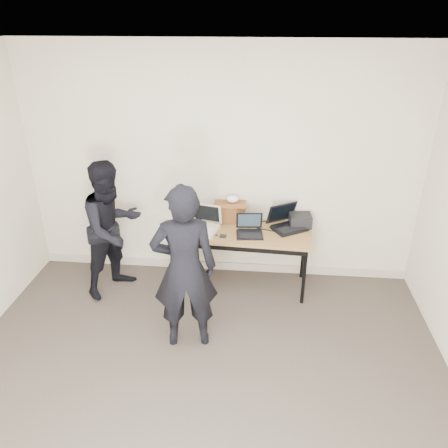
# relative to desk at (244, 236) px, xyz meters

# --- Properties ---
(room) EXTENTS (4.60, 4.60, 2.80)m
(room) POSITION_rel_desk_xyz_m (-0.30, -1.91, 0.69)
(room) COLOR #413832
(room) RESTS_ON ground
(desk) EXTENTS (1.53, 0.73, 0.72)m
(desk) POSITION_rel_desk_xyz_m (0.00, 0.00, 0.00)
(desk) COLOR olive
(desk) RESTS_ON ground
(laptop_beige) EXTENTS (0.41, 0.40, 0.28)m
(laptop_beige) POSITION_rel_desk_xyz_m (-0.46, -0.02, 0.11)
(laptop_beige) COLOR beige
(laptop_beige) RESTS_ON desk
(laptop_center) EXTENTS (0.31, 0.30, 0.22)m
(laptop_center) POSITION_rel_desk_xyz_m (0.06, -0.06, 0.11)
(laptop_center) COLOR black
(laptop_center) RESTS_ON desk
(laptop_right) EXTENTS (0.49, 0.48, 0.26)m
(laptop_right) POSITION_rel_desk_xyz_m (0.47, 0.13, 0.12)
(laptop_right) COLOR black
(laptop_right) RESTS_ON desk
(leather_satchel) EXTENTS (0.37, 0.19, 0.25)m
(leather_satchel) POSITION_rel_desk_xyz_m (-0.18, 0.23, 0.19)
(leather_satchel) COLOR brown
(leather_satchel) RESTS_ON desk
(tissue) EXTENTS (0.14, 0.12, 0.08)m
(tissue) POSITION_rel_desk_xyz_m (-0.15, 0.23, 0.34)
(tissue) COLOR white
(tissue) RESTS_ON leather_satchel
(equipment_box) EXTENTS (0.26, 0.23, 0.14)m
(equipment_box) POSITION_rel_desk_xyz_m (0.63, 0.19, 0.13)
(equipment_box) COLOR black
(equipment_box) RESTS_ON desk
(power_brick) EXTENTS (0.07, 0.05, 0.03)m
(power_brick) POSITION_rel_desk_xyz_m (-0.22, -0.17, 0.07)
(power_brick) COLOR black
(power_brick) RESTS_ON desk
(cables) EXTENTS (1.14, 0.42, 0.01)m
(cables) POSITION_rel_desk_xyz_m (0.12, 0.06, 0.06)
(cables) COLOR black
(cables) RESTS_ON desk
(person_typist) EXTENTS (0.67, 0.50, 1.66)m
(person_typist) POSITION_rel_desk_xyz_m (-0.49, -1.02, 0.17)
(person_typist) COLOR black
(person_typist) RESTS_ON ground
(person_observer) EXTENTS (0.91, 0.95, 1.55)m
(person_observer) POSITION_rel_desk_xyz_m (-1.44, -0.18, 0.11)
(person_observer) COLOR black
(person_observer) RESTS_ON ground
(baseboard) EXTENTS (4.50, 0.03, 0.10)m
(baseboard) POSITION_rel_desk_xyz_m (-0.30, 0.32, -0.61)
(baseboard) COLOR #B8AC99
(baseboard) RESTS_ON ground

